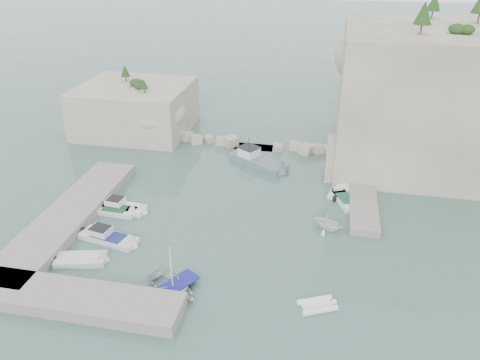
% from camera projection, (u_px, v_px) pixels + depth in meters
% --- Properties ---
extents(ground, '(400.00, 400.00, 0.00)m').
position_uv_depth(ground, '(228.00, 233.00, 47.24)').
color(ground, '#486C63').
rests_on(ground, ground).
extents(cliff_east, '(26.00, 22.00, 17.00)m').
position_uv_depth(cliff_east, '(444.00, 97.00, 59.26)').
color(cliff_east, beige).
rests_on(cliff_east, ground).
extents(cliff_terrace, '(8.00, 10.00, 2.50)m').
position_uv_depth(cliff_terrace, '(358.00, 159.00, 60.02)').
color(cliff_terrace, beige).
rests_on(cliff_terrace, ground).
extents(outcrop_west, '(16.00, 14.00, 7.00)m').
position_uv_depth(outcrop_west, '(136.00, 108.00, 70.85)').
color(outcrop_west, beige).
rests_on(outcrop_west, ground).
extents(quay_west, '(5.00, 24.00, 1.10)m').
position_uv_depth(quay_west, '(68.00, 216.00, 49.10)').
color(quay_west, '#9E9689').
rests_on(quay_west, ground).
extents(quay_south, '(18.00, 4.00, 1.10)m').
position_uv_depth(quay_south, '(74.00, 299.00, 37.88)').
color(quay_south, '#9E9689').
rests_on(quay_south, ground).
extents(ledge_east, '(3.00, 16.00, 0.80)m').
position_uv_depth(ledge_east, '(363.00, 195.00, 53.38)').
color(ledge_east, '#9E9689').
rests_on(ledge_east, ground).
extents(breakwater, '(28.00, 3.00, 1.40)m').
position_uv_depth(breakwater, '(255.00, 143.00, 66.21)').
color(breakwater, beige).
rests_on(breakwater, ground).
extents(motorboat_c, '(5.17, 2.05, 0.70)m').
position_uv_depth(motorboat_c, '(116.00, 213.00, 50.74)').
color(motorboat_c, silver).
rests_on(motorboat_c, ground).
extents(motorboat_b, '(6.03, 2.51, 1.40)m').
position_uv_depth(motorboat_b, '(123.00, 210.00, 51.31)').
color(motorboat_b, white).
rests_on(motorboat_b, ground).
extents(motorboat_e, '(5.33, 3.22, 0.70)m').
position_uv_depth(motorboat_e, '(81.00, 262.00, 43.08)').
color(motorboat_e, silver).
rests_on(motorboat_e, ground).
extents(motorboat_d, '(6.92, 3.31, 1.40)m').
position_uv_depth(motorboat_d, '(109.00, 241.00, 46.10)').
color(motorboat_d, silver).
rests_on(motorboat_d, ground).
extents(rowboat, '(6.38, 5.90, 1.08)m').
position_uv_depth(rowboat, '(173.00, 291.00, 39.54)').
color(rowboat, silver).
rests_on(rowboat, ground).
extents(inflatable_dinghy, '(3.61, 2.80, 0.44)m').
position_uv_depth(inflatable_dinghy, '(317.00, 307.00, 37.84)').
color(inflatable_dinghy, white).
rests_on(inflatable_dinghy, ground).
extents(tender_east_a, '(4.36, 4.13, 1.81)m').
position_uv_depth(tender_east_a, '(327.00, 229.00, 47.96)').
color(tender_east_a, white).
rests_on(tender_east_a, ground).
extents(tender_east_b, '(3.62, 5.21, 0.70)m').
position_uv_depth(tender_east_b, '(345.00, 203.00, 52.68)').
color(tender_east_b, white).
rests_on(tender_east_b, ground).
extents(tender_east_c, '(3.74, 5.90, 0.70)m').
position_uv_depth(tender_east_c, '(343.00, 192.00, 54.93)').
color(tender_east_c, white).
rests_on(tender_east_c, ground).
extents(tender_east_d, '(4.15, 3.22, 1.52)m').
position_uv_depth(tender_east_d, '(335.00, 179.00, 57.75)').
color(tender_east_d, silver).
rests_on(tender_east_d, ground).
extents(work_boat, '(8.97, 6.97, 2.20)m').
position_uv_depth(work_boat, '(258.00, 165.00, 61.35)').
color(work_boat, slate).
rests_on(work_boat, ground).
extents(rowboat_mast, '(0.10, 0.10, 4.20)m').
position_uv_depth(rowboat_mast, '(171.00, 266.00, 38.32)').
color(rowboat_mast, white).
rests_on(rowboat_mast, rowboat).
extents(vegetation, '(53.48, 13.88, 13.40)m').
position_uv_depth(vegetation, '(413.00, 17.00, 57.02)').
color(vegetation, '#1E4219').
rests_on(vegetation, ground).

